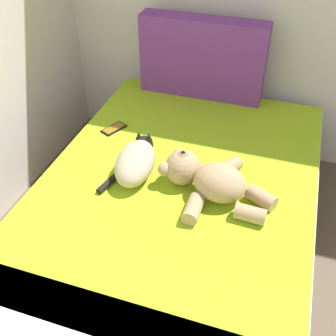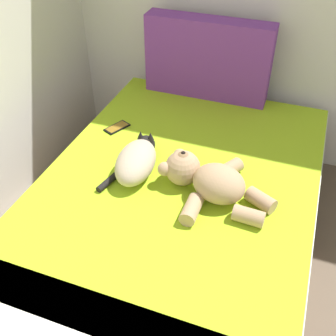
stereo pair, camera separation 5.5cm
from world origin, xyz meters
name	(u,v)px [view 1 (the left image)]	position (x,y,z in m)	size (l,w,h in m)	color
bed	(176,217)	(1.08, 3.36, 0.24)	(1.39, 2.04, 0.48)	olive
patterned_cushion	(202,58)	(0.96, 4.28, 0.73)	(0.79, 0.15, 0.50)	#72338C
cat	(136,161)	(0.86, 3.38, 0.55)	(0.25, 0.44, 0.15)	tan
teddy_bear	(208,179)	(1.24, 3.35, 0.56)	(0.58, 0.49, 0.19)	tan
cell_phone	(114,128)	(0.59, 3.71, 0.48)	(0.13, 0.16, 0.01)	black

